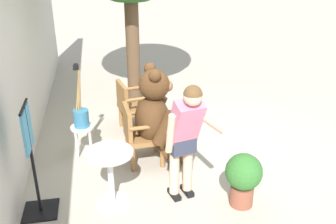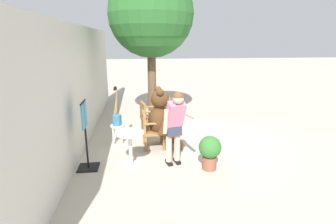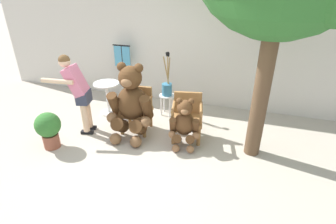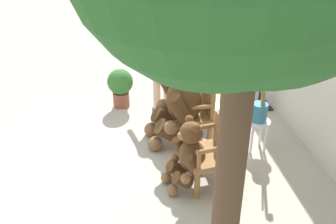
{
  "view_description": "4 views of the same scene",
  "coord_description": "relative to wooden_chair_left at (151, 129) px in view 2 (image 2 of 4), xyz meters",
  "views": [
    {
      "loc": [
        -5.22,
        1.25,
        2.88
      ],
      "look_at": [
        -0.14,
        0.28,
        0.58
      ],
      "focal_mm": 40.0,
      "sensor_mm": 36.0,
      "label": 1
    },
    {
      "loc": [
        -6.31,
        1.03,
        2.46
      ],
      "look_at": [
        -0.24,
        0.33,
        0.78
      ],
      "focal_mm": 28.0,
      "sensor_mm": 36.0,
      "label": 2
    },
    {
      "loc": [
        1.46,
        -3.47,
        2.72
      ],
      "look_at": [
        0.31,
        0.17,
        0.79
      ],
      "focal_mm": 28.0,
      "sensor_mm": 36.0,
      "label": 3
    },
    {
      "loc": [
        4.16,
        -0.22,
        3.0
      ],
      "look_at": [
        -0.03,
        0.29,
        0.74
      ],
      "focal_mm": 40.0,
      "sensor_mm": 36.0,
      "label": 4
    }
  ],
  "objects": [
    {
      "name": "wooden_chair_right",
      "position": [
        1.02,
        -0.0,
        0.0
      ],
      "size": [
        0.65,
        0.62,
        0.86
      ],
      "color": "olive",
      "rests_on": "ground"
    },
    {
      "name": "ground_plane",
      "position": [
        0.52,
        -0.76,
        -0.46
      ],
      "size": [
        60.0,
        60.0,
        0.0
      ],
      "primitive_type": "plane",
      "color": "#B2A899"
    },
    {
      "name": "patio_tree",
      "position": [
        2.34,
        -0.22,
        2.66
      ],
      "size": [
        2.61,
        2.48,
        4.42
      ],
      "color": "brown",
      "rests_on": "ground"
    },
    {
      "name": "round_side_table",
      "position": [
        -0.91,
        0.46,
        -0.01
      ],
      "size": [
        0.56,
        0.56,
        0.72
      ],
      "color": "white",
      "rests_on": "ground"
    },
    {
      "name": "wooden_chair_left",
      "position": [
        0.0,
        0.0,
        0.0
      ],
      "size": [
        0.59,
        0.55,
        0.86
      ],
      "color": "olive",
      "rests_on": "ground"
    },
    {
      "name": "person_visitor",
      "position": [
        -0.99,
        -0.42,
        0.46
      ],
      "size": [
        0.73,
        0.59,
        1.55
      ],
      "color": "black",
      "rests_on": "ground"
    },
    {
      "name": "teddy_bear_large",
      "position": [
        0.01,
        -0.26,
        0.24
      ],
      "size": [
        0.86,
        0.83,
        1.43
      ],
      "color": "#4C3019",
      "rests_on": "ground"
    },
    {
      "name": "back_wall",
      "position": [
        0.52,
        1.64,
        0.94
      ],
      "size": [
        10.0,
        0.16,
        2.8
      ],
      "primitive_type": "cube",
      "color": "beige",
      "rests_on": "ground"
    },
    {
      "name": "teddy_bear_small",
      "position": [
        1.04,
        -0.29,
        -0.01
      ],
      "size": [
        0.57,
        0.56,
        0.92
      ],
      "color": "brown",
      "rests_on": "ground"
    },
    {
      "name": "brush_bucket",
      "position": [
        0.37,
        0.81,
        0.19
      ],
      "size": [
        0.22,
        0.22,
        0.95
      ],
      "color": "teal",
      "rests_on": "white_stool"
    },
    {
      "name": "white_stool",
      "position": [
        0.36,
        0.81,
        -0.11
      ],
      "size": [
        0.34,
        0.34,
        0.46
      ],
      "color": "white",
      "rests_on": "ground"
    },
    {
      "name": "clothing_display_stand",
      "position": [
        -0.91,
        1.3,
        0.26
      ],
      "size": [
        0.44,
        0.4,
        1.36
      ],
      "color": "black",
      "rests_on": "ground"
    },
    {
      "name": "potted_plant",
      "position": [
        -1.22,
        -1.08,
        -0.07
      ],
      "size": [
        0.44,
        0.44,
        0.68
      ],
      "color": "brown",
      "rests_on": "ground"
    }
  ]
}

